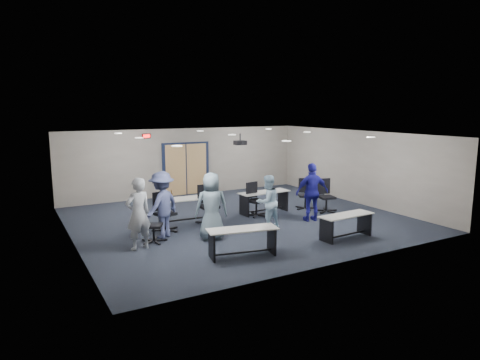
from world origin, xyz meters
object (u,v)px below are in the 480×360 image
chair_back_c (256,200)px  chair_loose_right (327,196)px  person_plaid (212,206)px  person_back (162,205)px  chair_back_a (165,212)px  chair_back_b (209,205)px  table_back_left (188,205)px  table_front_left (242,237)px  person_gray (138,214)px  chair_back_d (306,194)px  person_navy (312,192)px  table_front_right (346,222)px  chair_loose_left (153,224)px  table_back_right (264,198)px  person_lightblue (268,202)px

chair_back_c → chair_loose_right: bearing=-27.0°
person_plaid → person_back: bearing=-20.5°
chair_loose_right → person_back: person_back is taller
chair_back_a → person_back: bearing=-134.3°
chair_back_b → table_back_left: bearing=134.0°
table_front_left → chair_back_a: size_ratio=1.56×
chair_back_b → person_gray: bearing=-153.6°
chair_back_b → chair_back_d: chair_back_b is taller
table_front_left → person_back: (-1.17, 2.38, 0.45)m
table_front_left → person_navy: (3.50, 1.78, 0.45)m
person_back → chair_back_d: bearing=155.9°
table_front_right → chair_back_b: size_ratio=1.38×
chair_back_c → person_back: person_back is taller
chair_back_b → chair_loose_left: bearing=-156.3°
table_front_right → chair_back_b: 4.10m
chair_back_d → person_plaid: bearing=-130.5°
table_front_right → chair_back_a: (-4.09, 3.00, 0.12)m
table_back_right → chair_loose_left: chair_loose_left is taller
table_back_left → chair_back_c: (2.25, -0.35, 0.01)m
table_back_right → person_plaid: person_plaid is taller
chair_back_a → chair_back_d: (5.21, 0.25, -0.04)m
table_back_left → person_navy: size_ratio=1.06×
table_front_left → person_plaid: size_ratio=0.97×
chair_back_c → chair_loose_left: size_ratio=1.11×
chair_back_d → person_gray: size_ratio=0.58×
table_front_right → person_plaid: bearing=149.5°
chair_loose_left → person_gray: person_gray is taller
chair_back_a → chair_loose_right: 5.59m
table_back_right → chair_back_c: bearing=-153.4°
chair_back_d → person_lightblue: size_ratio=0.67×
chair_loose_right → table_front_left: bearing=-139.7°
chair_back_b → chair_back_a: bearing=-175.9°
chair_loose_right → person_plaid: bearing=-157.0°
chair_back_b → table_front_right: bearing=-50.4°
chair_back_b → chair_loose_right: chair_back_b is taller
table_front_left → person_gray: bearing=151.6°
table_back_left → person_plaid: (-0.10, -1.91, 0.38)m
person_lightblue → person_back: bearing=-19.4°
table_back_left → chair_back_c: 2.27m
chair_loose_left → person_back: bearing=-19.3°
chair_loose_left → person_plaid: bearing=-79.5°
chair_loose_left → person_navy: size_ratio=0.55×
person_back → person_lightblue: bearing=136.6°
table_front_right → table_back_left: 4.77m
table_back_right → chair_back_c: (-0.46, -0.26, 0.05)m
chair_back_a → person_lightblue: bearing=-38.9°
chair_loose_right → chair_back_c: bearing=176.4°
chair_loose_right → person_lightblue: bearing=-154.0°
table_front_right → chair_loose_left: (-4.70, 2.19, 0.05)m
table_front_right → chair_loose_left: bearing=152.1°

